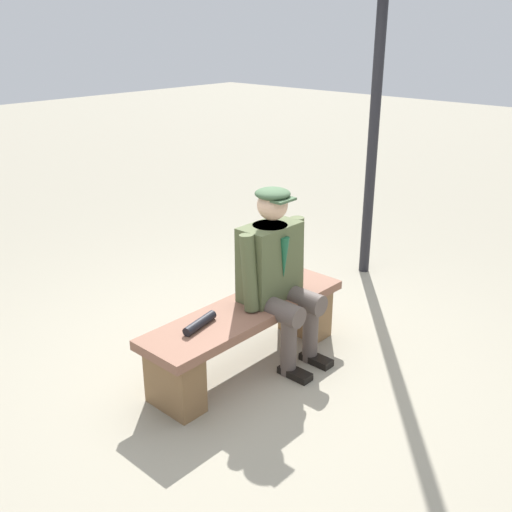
{
  "coord_description": "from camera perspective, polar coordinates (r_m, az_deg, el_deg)",
  "views": [
    {
      "loc": [
        2.63,
        2.49,
        2.26
      ],
      "look_at": [
        -0.09,
        0.0,
        0.8
      ],
      "focal_mm": 41.68,
      "sensor_mm": 36.0,
      "label": 1
    }
  ],
  "objects": [
    {
      "name": "seated_man",
      "position": [
        4.07,
        2.0,
        -1.39
      ],
      "size": [
        0.6,
        0.58,
        1.24
      ],
      "color": "#4F5836",
      "rests_on": "ground"
    },
    {
      "name": "rolled_magazine",
      "position": [
        3.8,
        -5.41,
        -6.43
      ],
      "size": [
        0.29,
        0.11,
        0.06
      ],
      "primitive_type": "cylinder",
      "rotation": [
        0.0,
        1.57,
        0.2
      ],
      "color": "black",
      "rests_on": "bench"
    },
    {
      "name": "ground_plane",
      "position": [
        4.26,
        -0.86,
        -10.42
      ],
      "size": [
        30.0,
        30.0,
        0.0
      ],
      "primitive_type": "plane",
      "color": "gray"
    },
    {
      "name": "bench",
      "position": [
        4.12,
        -0.88,
        -6.94
      ],
      "size": [
        1.62,
        0.44,
        0.45
      ],
      "color": "brown",
      "rests_on": "ground"
    },
    {
      "name": "lamp_post",
      "position": [
        5.44,
        11.96,
        21.14
      ],
      "size": [
        0.27,
        0.27,
        3.42
      ],
      "color": "black",
      "rests_on": "ground"
    }
  ]
}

